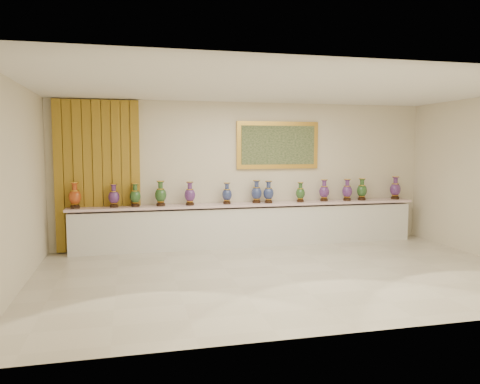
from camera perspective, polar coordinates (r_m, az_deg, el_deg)
The scene contains 16 objects.
ground at distance 7.78m, azimuth 5.47°, elevation -9.90°, with size 8.00×8.00×0.00m, color beige.
room at distance 9.55m, azimuth -13.39°, elevation 2.54°, with size 8.00×8.00×8.00m.
counter at distance 9.81m, azimuth 1.18°, elevation -4.06°, with size 7.28×0.48×0.90m.
vase_0 at distance 9.44m, azimuth -19.48°, elevation -0.53°, with size 0.26×0.26×0.50m.
vase_1 at distance 9.39m, azimuth -15.12°, elevation -0.56°, with size 0.27×0.27×0.46m.
vase_2 at distance 9.39m, azimuth -12.65°, elevation -0.49°, with size 0.28×0.28×0.46m.
vase_3 at distance 9.41m, azimuth -9.65°, elevation -0.32°, with size 0.29×0.29×0.50m.
vase_4 at distance 9.44m, azimuth -6.13°, elevation -0.33°, with size 0.29×0.29×0.47m.
vase_5 at distance 9.61m, azimuth -1.60°, elevation -0.29°, with size 0.21×0.21×0.44m.
vase_6 at distance 9.78m, azimuth 2.03°, elevation -0.09°, with size 0.28×0.28×0.48m.
vase_7 at distance 9.79m, azimuth 3.50°, elevation -0.13°, with size 0.23×0.23×0.46m.
vase_8 at distance 10.03m, azimuth 7.37°, elevation -0.13°, with size 0.23×0.23×0.42m.
vase_9 at distance 10.28m, azimuth 10.22°, elevation 0.07°, with size 0.24×0.24×0.47m.
vase_10 at distance 10.47m, azimuth 12.93°, elevation 0.13°, with size 0.28×0.28×0.47m.
vase_11 at distance 10.66m, azimuth 14.64°, elevation 0.20°, with size 0.23×0.23×0.48m.
vase_12 at distance 11.06m, azimuth 18.41°, elevation 0.35°, with size 0.30×0.30×0.51m.
Camera 1 is at (-2.45, -7.10, 2.06)m, focal length 35.00 mm.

